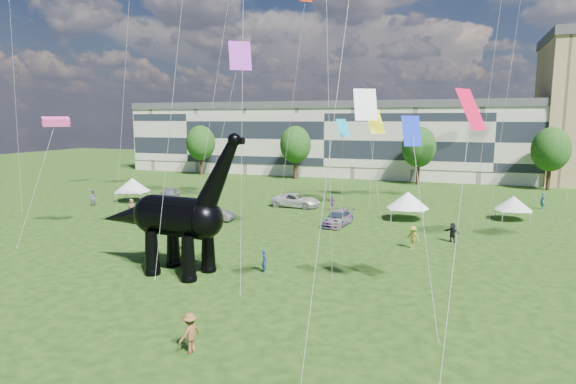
% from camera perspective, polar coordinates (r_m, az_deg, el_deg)
% --- Properties ---
extents(ground, '(220.00, 220.00, 0.00)m').
position_cam_1_polar(ground, '(28.94, -10.91, -11.83)').
color(ground, '#16330C').
rests_on(ground, ground).
extents(terrace_row, '(78.00, 11.00, 12.00)m').
position_cam_1_polar(terrace_row, '(88.13, 5.26, 5.99)').
color(terrace_row, beige).
rests_on(terrace_row, ground).
extents(tree_far_left, '(5.20, 5.20, 9.44)m').
position_cam_1_polar(tree_far_left, '(88.11, -10.33, 6.08)').
color(tree_far_left, '#382314').
rests_on(tree_far_left, ground).
extents(tree_mid_left, '(5.20, 5.20, 9.44)m').
position_cam_1_polar(tree_mid_left, '(80.64, 0.88, 5.99)').
color(tree_mid_left, '#382314').
rests_on(tree_mid_left, ground).
extents(tree_mid_right, '(5.20, 5.20, 9.44)m').
position_cam_1_polar(tree_mid_right, '(76.56, 15.26, 5.54)').
color(tree_mid_right, '#382314').
rests_on(tree_mid_right, ground).
extents(tree_far_right, '(5.20, 5.20, 9.44)m').
position_cam_1_polar(tree_far_right, '(77.26, 28.73, 4.81)').
color(tree_far_right, '#382314').
rests_on(tree_far_right, ground).
extents(dinosaur_sculpture, '(11.77, 3.54, 9.59)m').
position_cam_1_polar(dinosaur_sculpture, '(32.33, -13.50, -3.06)').
color(dinosaur_sculpture, black).
rests_on(dinosaur_sculpture, ground).
extents(car_silver, '(3.63, 5.29, 1.67)m').
position_cam_1_polar(car_silver, '(61.06, -13.91, -0.28)').
color(car_silver, silver).
rests_on(car_silver, ground).
extents(car_grey, '(4.54, 1.89, 1.46)m').
position_cam_1_polar(car_grey, '(48.54, -9.08, -2.52)').
color(car_grey, slate).
rests_on(car_grey, ground).
extents(car_white, '(5.78, 2.95, 1.56)m').
position_cam_1_polar(car_white, '(55.30, 0.95, -0.99)').
color(car_white, silver).
rests_on(car_white, ground).
extents(car_dark, '(2.49, 4.93, 1.37)m').
position_cam_1_polar(car_dark, '(46.09, 5.92, -3.11)').
color(car_dark, '#595960').
rests_on(car_dark, ground).
extents(gazebo_near, '(4.39, 4.39, 2.86)m').
position_cam_1_polar(gazebo_near, '(49.50, 14.02, -0.95)').
color(gazebo_near, white).
rests_on(gazebo_near, ground).
extents(gazebo_far, '(4.10, 4.10, 2.46)m').
position_cam_1_polar(gazebo_far, '(53.01, 25.14, -1.20)').
color(gazebo_far, silver).
rests_on(gazebo_far, ground).
extents(gazebo_left, '(5.11, 5.11, 2.89)m').
position_cam_1_polar(gazebo_left, '(61.94, -17.96, 0.80)').
color(gazebo_left, silver).
rests_on(gazebo_left, ground).
extents(visitors, '(50.09, 43.80, 1.90)m').
position_cam_1_polar(visitors, '(41.41, -2.17, -4.14)').
color(visitors, brown).
rests_on(visitors, ground).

